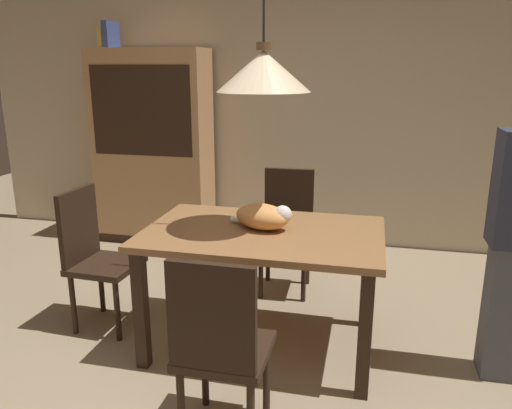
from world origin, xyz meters
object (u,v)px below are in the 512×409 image
Objects in this scene: cat_sleeping at (264,216)px; book_blue_wide at (111,35)px; chair_near_front at (220,344)px; chair_far_back at (287,225)px; pendant_lamp at (264,71)px; book_yellow_short at (105,38)px; hutch_bookcase at (153,151)px; dining_table at (263,247)px; chair_left_side at (95,253)px.

book_blue_wide reaches higher than cat_sleeping.
chair_near_front is 1.76m from chair_far_back.
book_yellow_short is at bearing 137.72° from pendant_lamp.
hutch_bookcase is at bearing -0.20° from book_yellow_short.
dining_table is 1.01m from pendant_lamp.
dining_table is 7.00× the size of book_yellow_short.
book_yellow_short is at bearing 155.87° from chair_far_back.
pendant_lamp is (0.00, -0.88, 1.15)m from chair_far_back.
chair_near_front is at bearing -38.03° from chair_left_side.
cat_sleeping is at bearing -42.76° from book_blue_wide.
book_yellow_short is (-1.90, 0.85, 1.43)m from chair_far_back.
dining_table is 0.89m from chair_far_back.
chair_near_front is at bearing -53.92° from book_yellow_short.
dining_table is at bearing -42.28° from book_yellow_short.
book_blue_wide is at bearing 155.12° from chair_far_back.
chair_far_back is at bearing 90.20° from dining_table.
cat_sleeping is at bearing -49.04° from hutch_bookcase.
pendant_lamp is (0.00, 0.88, 1.15)m from chair_near_front.
pendant_lamp reaches higher than chair_far_back.
hutch_bookcase reaches higher than chair_left_side.
chair_near_front is 3.02m from hutch_bookcase.
book_yellow_short is at bearing 126.08° from chair_near_front.
dining_table is at bearing 89.97° from chair_near_front.
chair_far_back is 1.74m from hutch_bookcase.
dining_table is at bearing -116.57° from pendant_lamp.
book_yellow_short is at bearing 138.24° from cat_sleeping.
book_blue_wide is at bearing 136.72° from dining_table.
chair_far_back is 1.45m from pendant_lamp.
chair_far_back is at bearing -24.13° from book_yellow_short.
chair_left_side reaches higher than cat_sleeping.
cat_sleeping is (-0.00, 0.91, 0.32)m from chair_near_front.
pendant_lamp reaches higher than cat_sleeping.
chair_near_front is at bearing -89.87° from cat_sleeping.
book_yellow_short is (-1.90, 1.73, 0.28)m from pendant_lamp.
pendant_lamp is at bearing -49.55° from hutch_bookcase.
chair_left_side is at bearing -142.15° from chair_far_back.
cat_sleeping is 0.84m from pendant_lamp.
cat_sleeping is at bearing 94.34° from dining_table.
chair_near_front is at bearing -54.86° from book_blue_wide.
chair_far_back is at bearing 90.08° from chair_near_front.
book_blue_wide reaches higher than chair_left_side.
dining_table is 1.51× the size of chair_near_front.
pendant_lamp reaches higher than chair_near_front.
hutch_bookcase is 1.13m from book_yellow_short.
chair_left_side is 1.61m from pendant_lamp.
chair_left_side is at bearing -178.48° from cat_sleeping.
pendant_lamp reaches higher than chair_left_side.
book_yellow_short is (-0.43, 0.00, 1.05)m from hutch_bookcase.
pendant_lamp is at bearing 89.97° from chair_near_front.
cat_sleeping is at bearing -89.97° from chair_far_back.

